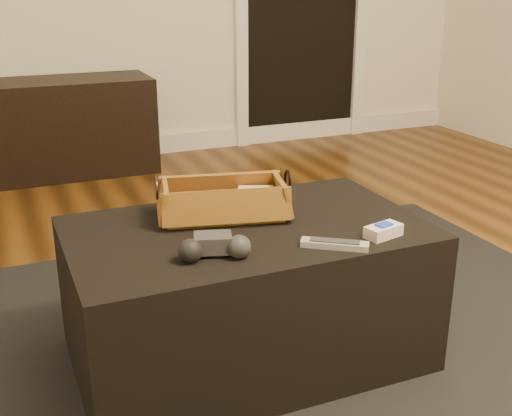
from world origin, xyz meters
name	(u,v)px	position (x,y,z in m)	size (l,w,h in m)	color
floor	(322,403)	(0.00, 0.00, -0.01)	(5.00, 5.50, 0.01)	brown
baseboard	(118,148)	(0.00, 2.73, 0.06)	(5.00, 0.04, 0.12)	white
media_cabinet	(29,130)	(-0.54, 2.51, 0.27)	(1.40, 0.45, 0.55)	black
area_rug	(254,365)	(-0.11, 0.22, 0.01)	(2.60, 2.00, 0.01)	black
ottoman	(247,293)	(-0.11, 0.27, 0.22)	(1.00, 0.60, 0.42)	black
tv_remote	(218,211)	(-0.16, 0.36, 0.46)	(0.20, 0.05, 0.02)	black
cloth_bundle	(256,198)	(-0.04, 0.38, 0.47)	(0.11, 0.07, 0.06)	#CAB48C
wicker_basket	(224,202)	(-0.14, 0.37, 0.48)	(0.42, 0.28, 0.13)	#A07024
game_controller	(214,246)	(-0.26, 0.11, 0.46)	(0.19, 0.13, 0.06)	#2E2E31
silver_remote	(335,244)	(0.05, 0.05, 0.44)	(0.17, 0.13, 0.02)	#B7BABF
cream_gadget	(383,231)	(0.20, 0.06, 0.45)	(0.11, 0.08, 0.04)	silver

